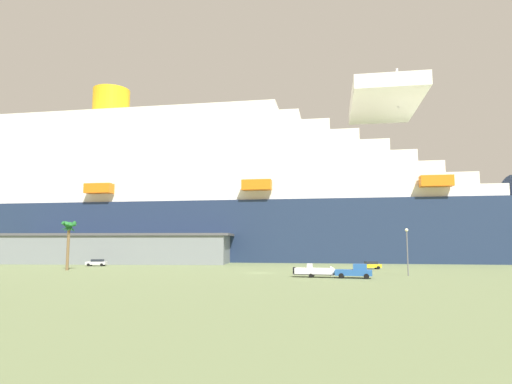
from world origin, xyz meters
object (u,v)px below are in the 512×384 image
at_px(parked_car_yellow_taxi, 370,265).
at_px(cruise_ship, 186,201).
at_px(palm_tree, 69,230).
at_px(pickup_truck, 355,271).
at_px(parked_car_silver_sedan, 97,262).
at_px(street_lamp, 407,245).
at_px(small_boat_on_trailer, 317,271).

bearing_deg(parked_car_yellow_taxi, cruise_ship, 141.22).
bearing_deg(cruise_ship, palm_tree, -98.43).
relative_size(pickup_truck, parked_car_yellow_taxi, 1.28).
distance_m(palm_tree, parked_car_silver_sedan, 16.96).
height_order(street_lamp, parked_car_yellow_taxi, street_lamp).
height_order(small_boat_on_trailer, street_lamp, street_lamp).
bearing_deg(street_lamp, parked_car_silver_sedan, 161.60).
distance_m(cruise_ship, pickup_truck, 82.94).
height_order(small_boat_on_trailer, palm_tree, palm_tree).
bearing_deg(cruise_ship, parked_car_silver_sedan, -104.08).
xyz_separation_m(street_lamp, parked_car_silver_sedan, (-65.66, 21.85, -4.28)).
relative_size(street_lamp, parked_car_silver_sedan, 1.61).
bearing_deg(street_lamp, palm_tree, 174.19).
distance_m(pickup_truck, parked_car_yellow_taxi, 24.69).
bearing_deg(parked_car_yellow_taxi, small_boat_on_trailer, -115.40).
bearing_deg(palm_tree, street_lamp, -5.81).
xyz_separation_m(palm_tree, street_lamp, (63.99, -6.51, -2.77)).
distance_m(cruise_ship, small_boat_on_trailer, 79.13).
relative_size(parked_car_silver_sedan, parked_car_yellow_taxi, 1.06).
height_order(pickup_truck, parked_car_yellow_taxi, pickup_truck).
height_order(cruise_ship, pickup_truck, cruise_ship).
xyz_separation_m(parked_car_silver_sedan, parked_car_yellow_taxi, (61.84, -3.54, -0.00)).
relative_size(palm_tree, parked_car_silver_sedan, 2.02).
xyz_separation_m(cruise_ship, palm_tree, (-7.96, -53.75, -10.83)).
bearing_deg(palm_tree, cruise_ship, 81.57).
height_order(palm_tree, parked_car_yellow_taxi, palm_tree).
bearing_deg(street_lamp, cruise_ship, 132.92).
xyz_separation_m(cruise_ship, street_lamp, (56.03, -60.25, -13.60)).
height_order(cruise_ship, small_boat_on_trailer, cruise_ship).
bearing_deg(small_boat_on_trailer, palm_tree, 166.86).
bearing_deg(parked_car_silver_sedan, parked_car_yellow_taxi, -3.28).
xyz_separation_m(cruise_ship, parked_car_yellow_taxi, (52.21, -41.95, -17.88)).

